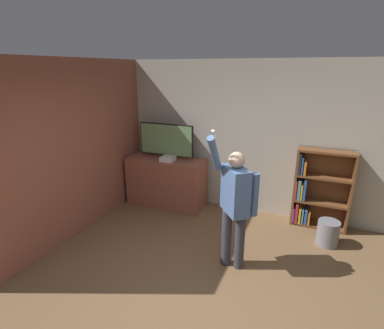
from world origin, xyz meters
TOP-DOWN VIEW (x-y plane):
  - ground_plane at (0.00, 0.00)m, footprint 14.00×14.00m
  - wall_back at (0.00, 2.63)m, footprint 6.61×0.06m
  - wall_side_brick at (-2.34, 1.30)m, footprint 0.06×4.20m
  - tv_ledge at (-1.51, 2.22)m, footprint 1.46×0.59m
  - television at (-1.51, 2.26)m, footprint 1.08×0.22m
  - game_console at (-1.40, 2.11)m, footprint 0.24×0.23m
  - bookshelf at (1.15, 2.45)m, footprint 0.87×0.28m
  - person at (0.20, 0.84)m, footprint 0.58×0.54m
  - waste_bin at (1.39, 1.90)m, footprint 0.32×0.32m

SIDE VIEW (x-z plane):
  - ground_plane at x=0.00m, z-range 0.00..0.00m
  - waste_bin at x=1.39m, z-range 0.00..0.38m
  - tv_ledge at x=-1.51m, z-range 0.00..0.92m
  - bookshelf at x=1.15m, z-range -0.05..1.28m
  - person at x=0.20m, z-range 0.03..1.90m
  - game_console at x=-1.40m, z-range 0.92..1.01m
  - television at x=-1.51m, z-range 0.94..1.59m
  - wall_back at x=0.00m, z-range 0.00..2.70m
  - wall_side_brick at x=-2.34m, z-range 0.00..2.70m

